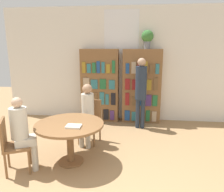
# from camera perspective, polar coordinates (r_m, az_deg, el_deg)

# --- Properties ---
(wall_back) EXTENTS (6.40, 0.07, 3.00)m
(wall_back) POSITION_cam_1_polar(r_m,az_deg,el_deg) (5.92, 2.43, 8.20)
(wall_back) COLOR silver
(wall_back) RESTS_ON ground_plane
(bookshelf_left) EXTENTS (0.99, 0.34, 1.92)m
(bookshelf_left) POSITION_cam_1_polar(r_m,az_deg,el_deg) (5.87, -3.19, 2.74)
(bookshelf_left) COLOR brown
(bookshelf_left) RESTS_ON ground_plane
(bookshelf_right) EXTENTS (0.99, 0.34, 1.92)m
(bookshelf_right) POSITION_cam_1_polar(r_m,az_deg,el_deg) (5.79, 7.73, 2.50)
(bookshelf_right) COLOR brown
(bookshelf_right) RESTS_ON ground_plane
(flower_vase) EXTENTS (0.30, 0.30, 0.46)m
(flower_vase) POSITION_cam_1_polar(r_m,az_deg,el_deg) (5.70, 9.24, 14.89)
(flower_vase) COLOR slate
(flower_vase) RESTS_ON bookshelf_right
(reading_table) EXTENTS (1.17, 1.17, 0.72)m
(reading_table) POSITION_cam_1_polar(r_m,az_deg,el_deg) (3.83, -11.00, -8.76)
(reading_table) COLOR brown
(reading_table) RESTS_ON ground_plane
(chair_near_camera) EXTENTS (0.53, 0.53, 0.90)m
(chair_near_camera) POSITION_cam_1_polar(r_m,az_deg,el_deg) (3.88, -24.80, -11.05)
(chair_near_camera) COLOR brown
(chair_near_camera) RESTS_ON ground_plane
(chair_left_side) EXTENTS (0.47, 0.47, 0.90)m
(chair_left_side) POSITION_cam_1_polar(r_m,az_deg,el_deg) (4.64, -5.58, -5.89)
(chair_left_side) COLOR brown
(chair_left_side) RESTS_ON ground_plane
(seated_reader_left) EXTENTS (0.31, 0.39, 1.27)m
(seated_reader_left) POSITION_cam_1_polar(r_m,az_deg,el_deg) (4.42, -6.55, -3.93)
(seated_reader_left) COLOR beige
(seated_reader_left) RESTS_ON ground_plane
(seated_reader_right) EXTENTS (0.41, 0.38, 1.24)m
(seated_reader_right) POSITION_cam_1_polar(r_m,az_deg,el_deg) (3.78, -22.35, -8.15)
(seated_reader_right) COLOR beige
(seated_reader_right) RESTS_ON ground_plane
(librarian_standing) EXTENTS (0.27, 0.54, 1.72)m
(librarian_standing) POSITION_cam_1_polar(r_m,az_deg,el_deg) (5.28, 7.58, 2.43)
(librarian_standing) COLOR #232D3D
(librarian_standing) RESTS_ON ground_plane
(open_book_on_table) EXTENTS (0.24, 0.18, 0.03)m
(open_book_on_table) POSITION_cam_1_polar(r_m,az_deg,el_deg) (3.60, -10.00, -7.81)
(open_book_on_table) COLOR silver
(open_book_on_table) RESTS_ON reading_table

